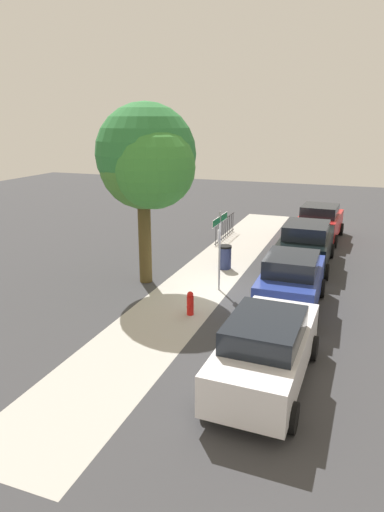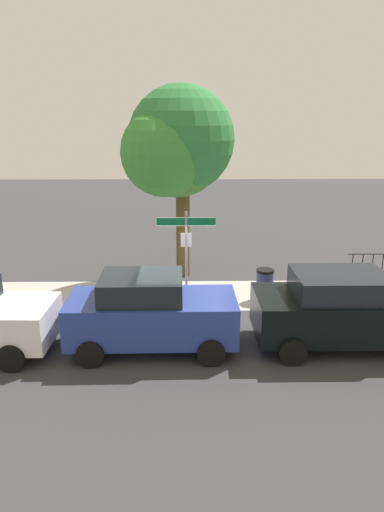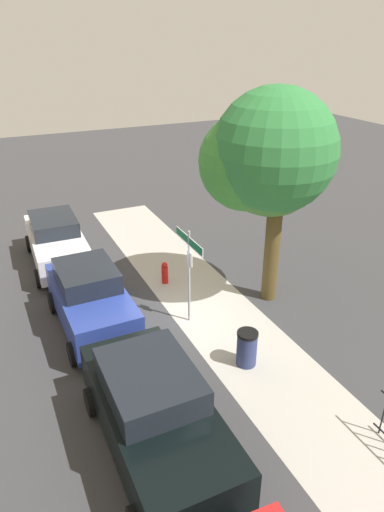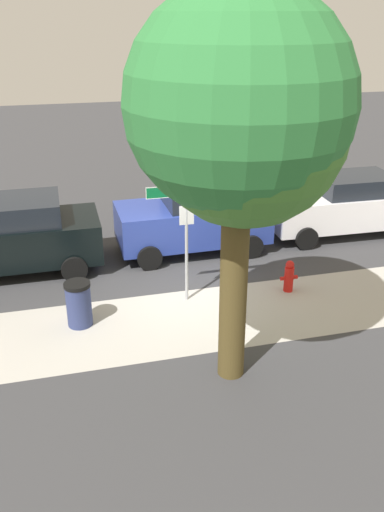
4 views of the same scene
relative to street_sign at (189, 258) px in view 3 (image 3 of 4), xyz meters
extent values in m
plane|color=#38383A|center=(-0.08, -0.40, -2.09)|extent=(60.00, 60.00, 0.00)
cube|color=#ACA89F|center=(1.92, 0.90, -2.08)|extent=(24.00, 2.60, 0.00)
cylinder|color=#9EA0A5|center=(0.00, 0.00, -0.64)|extent=(0.07, 0.07, 2.90)
cube|color=#0F723D|center=(0.00, 0.00, 0.52)|extent=(1.70, 0.02, 0.22)
cube|color=white|center=(0.00, 0.00, 0.52)|extent=(1.73, 0.02, 0.25)
cube|color=silver|center=(0.00, 0.02, -0.03)|extent=(0.32, 0.02, 0.42)
cylinder|color=#4F4120|center=(-0.11, 2.87, -0.49)|extent=(0.47, 0.47, 3.20)
sphere|color=#437F33|center=(-0.28, 2.74, 2.35)|extent=(3.15, 3.15, 3.15)
sphere|color=#2D7939|center=(-0.15, 2.71, 2.70)|extent=(3.54, 3.54, 3.54)
sphere|color=#3B8A36|center=(-0.68, 2.18, 2.31)|extent=(2.86, 2.86, 2.86)
cube|color=white|center=(-5.45, -2.82, -1.31)|extent=(4.54, 1.88, 0.92)
cube|color=black|center=(-5.72, -2.81, -0.59)|extent=(2.20, 1.61, 0.52)
cylinder|color=black|center=(-3.90, -1.98, -1.77)|extent=(0.65, 0.24, 0.64)
cylinder|color=black|center=(-3.95, -3.74, -1.77)|extent=(0.65, 0.24, 0.64)
cylinder|color=black|center=(-6.96, -1.89, -1.77)|extent=(0.65, 0.24, 0.64)
cylinder|color=black|center=(-7.00, -3.66, -1.77)|extent=(0.65, 0.24, 0.64)
cube|color=navy|center=(-0.83, -2.69, -1.26)|extent=(4.08, 1.81, 1.01)
cube|color=black|center=(-1.08, -2.69, -0.48)|extent=(1.97, 1.58, 0.56)
cylinder|color=black|center=(0.54, -1.79, -1.77)|extent=(0.64, 0.23, 0.64)
cylinder|color=black|center=(0.56, -3.55, -1.77)|extent=(0.64, 0.23, 0.64)
cylinder|color=black|center=(-2.22, -1.82, -1.77)|extent=(0.64, 0.23, 0.64)
cylinder|color=black|center=(-2.20, -3.58, -1.77)|extent=(0.64, 0.23, 0.64)
cube|color=black|center=(4.00, -2.57, -1.26)|extent=(4.62, 1.96, 1.01)
cube|color=black|center=(3.72, -2.57, -0.48)|extent=(2.22, 1.71, 0.56)
cylinder|color=black|center=(5.56, -1.60, -1.77)|extent=(0.64, 0.22, 0.64)
cylinder|color=black|center=(2.42, -1.61, -1.77)|extent=(0.64, 0.22, 0.64)
cylinder|color=black|center=(2.43, -3.54, -1.77)|extent=(0.64, 0.22, 0.64)
cylinder|color=black|center=(5.64, 1.90, -1.56)|extent=(0.03, 0.03, 1.05)
cylinder|color=red|center=(-2.42, 0.20, -1.78)|extent=(0.22, 0.22, 0.62)
sphere|color=red|center=(-2.42, 0.20, -1.41)|extent=(0.20, 0.20, 0.20)
cylinder|color=red|center=(-2.58, 0.20, -1.75)|extent=(0.10, 0.09, 0.09)
cylinder|color=red|center=(-2.26, 0.20, -1.75)|extent=(0.10, 0.09, 0.09)
cylinder|color=navy|center=(2.44, 0.50, -1.64)|extent=(0.52, 0.52, 0.90)
cylinder|color=black|center=(2.44, 0.50, -1.15)|extent=(0.55, 0.55, 0.08)
camera|label=1|loc=(-14.83, -4.48, 3.85)|focal=31.86mm
camera|label=2|loc=(-0.02, -13.25, 3.44)|focal=33.09mm
camera|label=3|loc=(10.42, -4.79, 5.70)|focal=32.14mm
camera|label=4|loc=(2.60, 10.56, 3.94)|focal=37.83mm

